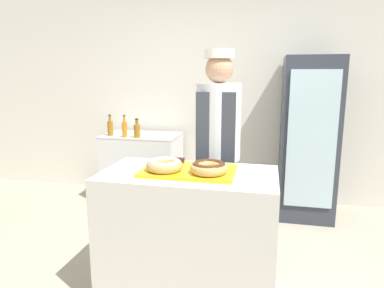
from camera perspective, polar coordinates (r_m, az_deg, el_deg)
The scene contains 13 objects.
wall_back at distance 4.38m, azimuth 5.90°, elevation 8.39°, with size 8.00×0.06×2.70m.
display_counter at distance 2.53m, azimuth -0.51°, elevation -14.79°, with size 1.20×0.65×0.92m.
serving_tray at distance 2.36m, azimuth -0.53°, elevation -4.47°, with size 0.63×0.42×0.02m.
donut_light_glaze at distance 2.32m, azimuth -4.62°, elevation -3.44°, with size 0.25×0.25×0.08m.
donut_chocolate_glaze at distance 2.25m, azimuth 2.83°, elevation -3.88°, with size 0.25×0.25×0.08m.
brownie_back_left at distance 2.51m, azimuth -2.42°, elevation -2.82°, with size 0.08×0.08×0.03m.
brownie_back_right at distance 2.46m, azimuth 2.91°, elevation -3.12°, with size 0.08×0.08×0.03m.
baker_person at distance 2.96m, azimuth 4.36°, elevation -0.86°, with size 0.38×0.38×1.78m.
beverage_fridge at distance 4.02m, azimuth 18.74°, elevation 0.94°, with size 0.59×0.70×1.77m.
chest_freezer at distance 4.38m, azimuth -8.27°, elevation -3.88°, with size 0.92×0.59×0.85m.
bottle_amber at distance 4.07m, azimuth -9.13°, elevation 2.27°, with size 0.08×0.08×0.23m.
bottle_amber_b at distance 4.26m, azimuth -13.46°, elevation 2.68°, with size 0.07×0.07×0.26m.
bottle_orange at distance 4.12m, azimuth -11.16°, elevation 2.52°, with size 0.06×0.06×0.26m.
Camera 1 is at (0.52, -2.21, 1.57)m, focal length 32.00 mm.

